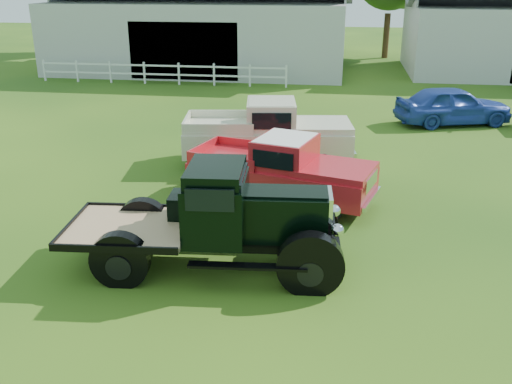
% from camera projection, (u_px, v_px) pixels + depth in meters
% --- Properties ---
extents(ground, '(120.00, 120.00, 0.00)m').
position_uv_depth(ground, '(239.00, 256.00, 12.43)').
color(ground, '#1A3E11').
extents(shed_left, '(18.80, 10.20, 5.60)m').
position_uv_depth(shed_left, '(203.00, 24.00, 36.43)').
color(shed_left, '#A1A19A').
rests_on(shed_left, ground).
extents(fence_rail, '(14.20, 0.16, 1.20)m').
position_uv_depth(fence_rail, '(162.00, 73.00, 31.81)').
color(fence_rail, white).
rests_on(fence_rail, ground).
extents(vintage_flatbed, '(5.80, 2.68, 2.23)m').
position_uv_depth(vintage_flatbed, '(212.00, 218.00, 11.58)').
color(vintage_flatbed, black).
rests_on(vintage_flatbed, ground).
extents(red_pickup, '(5.34, 3.21, 1.83)m').
position_uv_depth(red_pickup, '(281.00, 169.00, 15.10)').
color(red_pickup, red).
rests_on(red_pickup, ground).
extents(white_pickup, '(5.73, 2.87, 2.02)m').
position_uv_depth(white_pickup, '(268.00, 133.00, 18.19)').
color(white_pickup, beige).
rests_on(white_pickup, ground).
extents(misc_car_blue, '(4.94, 3.12, 1.57)m').
position_uv_depth(misc_car_blue, '(453.00, 105.00, 23.14)').
color(misc_car_blue, '#25429E').
rests_on(misc_car_blue, ground).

